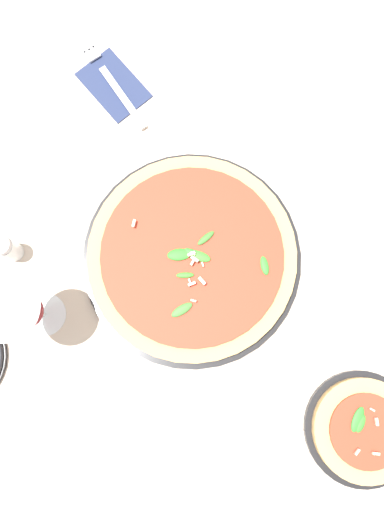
# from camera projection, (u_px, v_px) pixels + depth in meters

# --- Properties ---
(ground_plane) EXTENTS (6.00, 6.00, 0.00)m
(ground_plane) POSITION_uv_depth(u_px,v_px,m) (168.00, 255.00, 0.83)
(ground_plane) COLOR beige
(pizza_arugula_main) EXTENTS (0.36, 0.36, 0.05)m
(pizza_arugula_main) POSITION_uv_depth(u_px,v_px,m) (192.00, 257.00, 0.81)
(pizza_arugula_main) COLOR black
(pizza_arugula_main) RESTS_ON ground_plane
(pizza_personal_side) EXTENTS (0.18, 0.18, 0.05)m
(pizza_personal_side) POSITION_uv_depth(u_px,v_px,m) (363.00, 429.00, 0.77)
(pizza_personal_side) COLOR black
(pizza_personal_side) RESTS_ON ground_plane
(wine_glass) EXTENTS (0.09, 0.09, 0.18)m
(wine_glass) POSITION_uv_depth(u_px,v_px,m) (18.00, 310.00, 0.69)
(wine_glass) COLOR white
(wine_glass) RESTS_ON ground_plane
(napkin) EXTENTS (0.13, 0.09, 0.01)m
(napkin) POSITION_uv_depth(u_px,v_px,m) (113.00, 85.00, 0.88)
(napkin) COLOR navy
(napkin) RESTS_ON ground_plane
(fork) EXTENTS (0.22, 0.02, 0.00)m
(fork) POSITION_uv_depth(u_px,v_px,m) (110.00, 80.00, 0.87)
(fork) COLOR silver
(fork) RESTS_ON ground_plane
(shaker_pepper) EXTENTS (0.03, 0.03, 0.07)m
(shaker_pepper) POSITION_uv_depth(u_px,v_px,m) (7.00, 249.00, 0.80)
(shaker_pepper) COLOR silver
(shaker_pepper) RESTS_ON ground_plane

